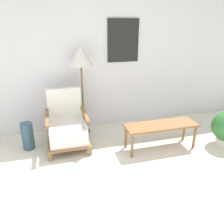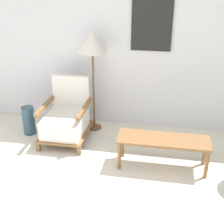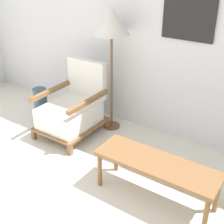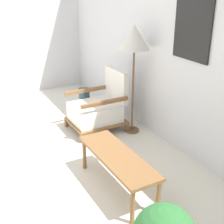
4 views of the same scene
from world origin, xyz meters
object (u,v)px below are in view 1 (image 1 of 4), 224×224
Objects in this scene: vase at (28,136)px; coffee_table at (161,127)px; armchair at (67,127)px; floor_lamp at (81,58)px.

coffee_table is at bearing -14.78° from vase.
coffee_table is 2.05m from vase.
armchair is 1.11m from floor_lamp.
floor_lamp is 3.54× the size of vase.
floor_lamp is at bearing 141.14° from coffee_table.
floor_lamp is at bearing 49.95° from armchair.
vase is at bearing -160.18° from floor_lamp.
floor_lamp is 1.66m from coffee_table.
coffee_table is (1.06, -0.85, -0.96)m from floor_lamp.
armchair is at bearing 160.95° from coffee_table.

